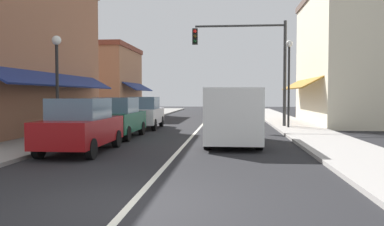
# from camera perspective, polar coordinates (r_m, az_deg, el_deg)

# --- Properties ---
(ground_plane) EXTENTS (80.00, 80.00, 0.00)m
(ground_plane) POSITION_cam_1_polar(r_m,az_deg,el_deg) (24.67, 1.39, -1.78)
(ground_plane) COLOR black
(sidewalk_left) EXTENTS (2.60, 56.00, 0.12)m
(sidewalk_left) POSITION_cam_1_polar(r_m,az_deg,el_deg) (25.64, -10.98, -1.53)
(sidewalk_left) COLOR gray
(sidewalk_left) RESTS_ON ground
(sidewalk_right) EXTENTS (2.60, 56.00, 0.12)m
(sidewalk_right) POSITION_cam_1_polar(r_m,az_deg,el_deg) (24.91, 14.12, -1.68)
(sidewalk_right) COLOR #A39E99
(sidewalk_right) RESTS_ON ground
(lane_center_stripe) EXTENTS (0.14, 52.00, 0.01)m
(lane_center_stripe) POSITION_cam_1_polar(r_m,az_deg,el_deg) (24.67, 1.39, -1.78)
(lane_center_stripe) COLOR silver
(lane_center_stripe) RESTS_ON ground
(storefront_right_block) EXTENTS (6.64, 10.20, 8.47)m
(storefront_right_block) POSITION_cam_1_polar(r_m,az_deg,el_deg) (27.77, 21.75, 7.28)
(storefront_right_block) COLOR beige
(storefront_right_block) RESTS_ON ground
(storefront_far_left) EXTENTS (6.62, 8.20, 6.15)m
(storefront_far_left) POSITION_cam_1_polar(r_m,az_deg,el_deg) (36.31, -12.58, 4.42)
(storefront_far_left) COLOR #9E6B4C
(storefront_far_left) RESTS_ON ground
(parked_car_nearest_left) EXTENTS (1.81, 4.11, 1.77)m
(parked_car_nearest_left) POSITION_cam_1_polar(r_m,az_deg,el_deg) (13.52, -15.48, -1.75)
(parked_car_nearest_left) COLOR maroon
(parked_car_nearest_left) RESTS_ON ground
(parked_car_second_left) EXTENTS (1.78, 4.10, 1.77)m
(parked_car_second_left) POSITION_cam_1_polar(r_m,az_deg,el_deg) (17.84, -10.58, -0.67)
(parked_car_second_left) COLOR #0F4C33
(parked_car_second_left) RESTS_ON ground
(parked_car_third_left) EXTENTS (1.88, 4.15, 1.77)m
(parked_car_third_left) POSITION_cam_1_polar(r_m,az_deg,el_deg) (22.56, -6.85, 0.03)
(parked_car_third_left) COLOR silver
(parked_car_third_left) RESTS_ON ground
(van_in_lane) EXTENTS (2.01, 5.18, 2.12)m
(van_in_lane) POSITION_cam_1_polar(r_m,az_deg,el_deg) (15.37, 5.81, -0.16)
(van_in_lane) COLOR silver
(van_in_lane) RESTS_ON ground
(traffic_signal_mast_arm) EXTENTS (5.32, 0.50, 6.05)m
(traffic_signal_mast_arm) POSITION_cam_1_polar(r_m,az_deg,el_deg) (23.27, 8.67, 8.12)
(traffic_signal_mast_arm) COLOR #333333
(traffic_signal_mast_arm) RESTS_ON ground
(street_lamp_left_near) EXTENTS (0.36, 0.36, 4.16)m
(street_lamp_left_near) POSITION_cam_1_polar(r_m,az_deg,el_deg) (16.46, -18.60, 5.87)
(street_lamp_left_near) COLOR black
(street_lamp_left_near) RESTS_ON ground
(street_lamp_right_mid) EXTENTS (0.36, 0.36, 4.83)m
(street_lamp_right_mid) POSITION_cam_1_polar(r_m,az_deg,el_deg) (22.51, 13.58, 6.01)
(street_lamp_right_mid) COLOR black
(street_lamp_right_mid) RESTS_ON ground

